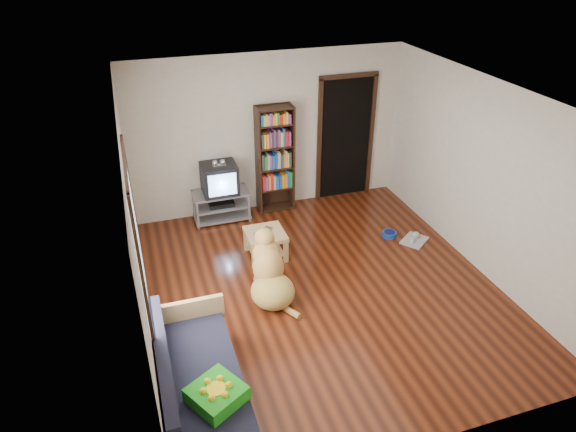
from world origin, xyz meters
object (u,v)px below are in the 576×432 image
object	(u,v)px
laptop	(266,233)
grey_rag	(414,240)
crt_tv	(219,178)
bookshelf	(275,154)
coffee_table	(265,239)
dog	(270,274)
tv_stand	(221,205)
green_cushion	(217,394)
dog_bowl	(389,234)
sofa	(198,384)

from	to	relation	value
laptop	grey_rag	world-z (taller)	laptop
crt_tv	bookshelf	size ratio (longest dim) A/B	0.32
coffee_table	dog	world-z (taller)	dog
laptop	crt_tv	world-z (taller)	crt_tv
tv_stand	green_cushion	bearing A→B (deg)	-101.95
grey_rag	dog	xyz separation A→B (m)	(-2.48, -0.57, 0.31)
grey_rag	crt_tv	size ratio (longest dim) A/B	0.69
bookshelf	dog	distance (m)	2.48
laptop	bookshelf	distance (m)	1.61
laptop	crt_tv	size ratio (longest dim) A/B	0.53
dog_bowl	coffee_table	distance (m)	2.00
dog_bowl	dog	bearing A→B (deg)	-159.34
dog_bowl	sofa	size ratio (longest dim) A/B	0.12
green_cushion	bookshelf	bearing A→B (deg)	36.35
dog_bowl	dog	world-z (taller)	dog
laptop	crt_tv	xyz separation A→B (m)	(-0.39, 1.32, 0.33)
tv_stand	sofa	xyz separation A→B (m)	(-0.97, -3.63, -0.01)
sofa	dog	world-z (taller)	dog
dog_bowl	coffee_table	bearing A→B (deg)	177.67
green_cushion	dog_bowl	size ratio (longest dim) A/B	2.01
green_cushion	crt_tv	distance (m)	4.13
bookshelf	dog	size ratio (longest dim) A/B	1.64
dog_bowl	dog	size ratio (longest dim) A/B	0.20
green_cushion	bookshelf	distance (m)	4.51
green_cushion	sofa	xyz separation A→B (m)	(-0.12, 0.38, -0.23)
dog_bowl	green_cushion	bearing A→B (deg)	-140.33
grey_rag	bookshelf	xyz separation A→B (m)	(-1.72, 1.69, 0.99)
laptop	coffee_table	world-z (taller)	laptop
grey_rag	tv_stand	bearing A→B (deg)	149.15
green_cushion	grey_rag	world-z (taller)	green_cushion
tv_stand	laptop	bearing A→B (deg)	-73.23
coffee_table	laptop	bearing A→B (deg)	-90.00
green_cushion	bookshelf	world-z (taller)	bookshelf
green_cushion	coffee_table	distance (m)	3.02
dog_bowl	bookshelf	size ratio (longest dim) A/B	0.12
laptop	dog_bowl	size ratio (longest dim) A/B	1.40
grey_rag	coffee_table	xyz separation A→B (m)	(-2.28, 0.33, 0.27)
laptop	crt_tv	bearing A→B (deg)	71.71
coffee_table	sofa	bearing A→B (deg)	-119.96
green_cushion	dog	size ratio (longest dim) A/B	0.40
tv_stand	crt_tv	xyz separation A→B (m)	(0.00, 0.02, 0.47)
dog_bowl	tv_stand	xyz separation A→B (m)	(-2.37, 1.34, 0.23)
crt_tv	sofa	size ratio (longest dim) A/B	0.32
green_cushion	sofa	size ratio (longest dim) A/B	0.25
laptop	sofa	size ratio (longest dim) A/B	0.17
dog	grey_rag	bearing A→B (deg)	12.98
grey_rag	tv_stand	world-z (taller)	tv_stand
crt_tv	dog	bearing A→B (deg)	-85.00
dog_bowl	bookshelf	xyz separation A→B (m)	(-1.42, 1.44, 0.96)
tv_stand	dog_bowl	bearing A→B (deg)	-29.57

